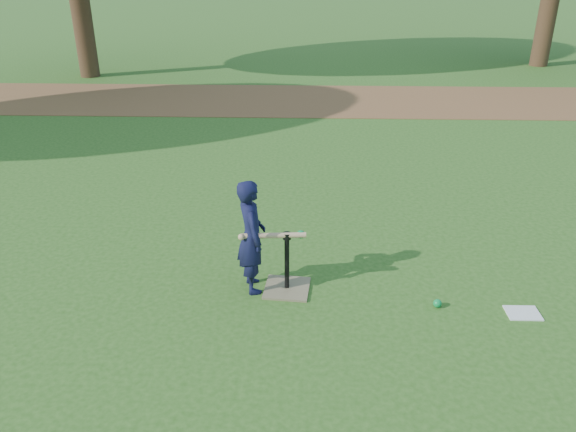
{
  "coord_description": "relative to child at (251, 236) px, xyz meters",
  "views": [
    {
      "loc": [
        -0.21,
        -4.91,
        2.99
      ],
      "look_at": [
        -0.39,
        0.05,
        0.65
      ],
      "focal_mm": 35.0,
      "sensor_mm": 36.0,
      "label": 1
    }
  ],
  "objects": [
    {
      "name": "ground",
      "position": [
        0.72,
        0.24,
        -0.57
      ],
      "size": [
        80.0,
        80.0,
        0.0
      ],
      "primitive_type": "plane",
      "color": "#285116",
      "rests_on": "ground"
    },
    {
      "name": "swing_action",
      "position": [
        0.24,
        -0.03,
        0.03
      ],
      "size": [
        0.63,
        0.15,
        0.08
      ],
      "color": "tan",
      "rests_on": "ground"
    },
    {
      "name": "clipboard",
      "position": [
        2.5,
        -0.36,
        -0.56
      ],
      "size": [
        0.3,
        0.23,
        0.01
      ],
      "primitive_type": "cube",
      "rotation": [
        0.0,
        0.0,
        0.01
      ],
      "color": "white",
      "rests_on": "ground"
    },
    {
      "name": "child",
      "position": [
        0.0,
        0.0,
        0.0
      ],
      "size": [
        0.38,
        0.47,
        1.13
      ],
      "primitive_type": "imported",
      "rotation": [
        0.0,
        0.0,
        1.86
      ],
      "color": "black",
      "rests_on": "ground"
    },
    {
      "name": "batting_tee",
      "position": [
        0.34,
        -0.02,
        -0.46
      ],
      "size": [
        0.47,
        0.47,
        0.61
      ],
      "color": "#776A4C",
      "rests_on": "ground"
    },
    {
      "name": "dirt_strip",
      "position": [
        0.72,
        7.74,
        -0.56
      ],
      "size": [
        24.0,
        3.0,
        0.01
      ],
      "primitive_type": "cube",
      "color": "brown",
      "rests_on": "ground"
    },
    {
      "name": "wiffle_ball_ground",
      "position": [
        1.74,
        -0.28,
        -0.53
      ],
      "size": [
        0.08,
        0.08,
        0.08
      ],
      "primitive_type": "sphere",
      "color": "#0C843C",
      "rests_on": "ground"
    }
  ]
}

